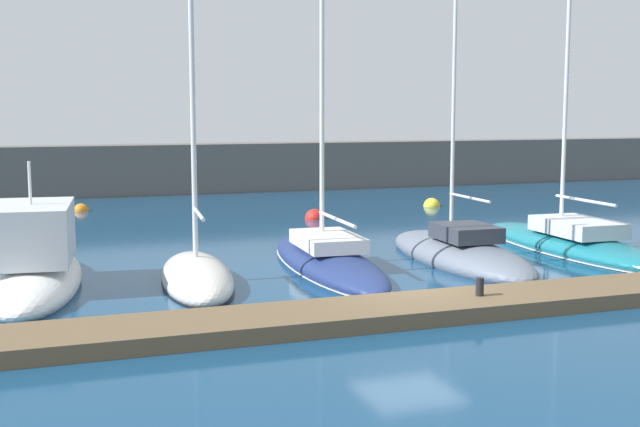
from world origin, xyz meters
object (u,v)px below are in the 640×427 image
(mooring_buoy_yellow, at_px, (432,206))
(sailboat_navy_third, at_px, (327,257))
(mooring_buoy_red, at_px, (315,219))
(motorboat_white_nearest, at_px, (34,264))
(sailboat_ivory_second, at_px, (197,275))
(sailboat_teal_fifth, at_px, (569,239))
(dock_bollard, at_px, (480,287))
(sailboat_slate_fourth, at_px, (459,253))
(mooring_buoy_orange, at_px, (81,211))

(mooring_buoy_yellow, bearing_deg, sailboat_navy_third, -127.98)
(sailboat_navy_third, relative_size, mooring_buoy_red, 20.89)
(motorboat_white_nearest, xyz_separation_m, mooring_buoy_yellow, (19.13, 13.52, -0.66))
(sailboat_ivory_second, relative_size, sailboat_teal_fifth, 0.55)
(sailboat_navy_third, xyz_separation_m, dock_bollard, (1.63, -6.33, 0.26))
(motorboat_white_nearest, relative_size, mooring_buoy_yellow, 10.15)
(sailboat_slate_fourth, relative_size, mooring_buoy_yellow, 19.29)
(sailboat_ivory_second, height_order, sailboat_navy_third, sailboat_navy_third)
(sailboat_ivory_second, distance_m, sailboat_navy_third, 4.40)
(sailboat_ivory_second, bearing_deg, mooring_buoy_yellow, -39.66)
(sailboat_slate_fourth, distance_m, sailboat_teal_fifth, 4.76)
(sailboat_navy_third, bearing_deg, mooring_buoy_yellow, -34.78)
(sailboat_ivory_second, bearing_deg, mooring_buoy_orange, 12.02)
(sailboat_slate_fourth, xyz_separation_m, mooring_buoy_orange, (-10.69, 17.88, -0.29))
(motorboat_white_nearest, height_order, mooring_buoy_orange, motorboat_white_nearest)
(sailboat_slate_fourth, distance_m, mooring_buoy_yellow, 15.26)
(mooring_buoy_orange, bearing_deg, dock_bollard, -71.60)
(motorboat_white_nearest, relative_size, sailboat_navy_third, 0.46)
(mooring_buoy_orange, bearing_deg, mooring_buoy_yellow, -13.14)
(motorboat_white_nearest, bearing_deg, mooring_buoy_yellow, -48.66)
(motorboat_white_nearest, relative_size, sailboat_slate_fourth, 0.53)
(sailboat_ivory_second, xyz_separation_m, sailboat_slate_fourth, (8.66, 0.69, 0.02))
(sailboat_navy_third, relative_size, sailboat_teal_fifth, 0.87)
(sailboat_ivory_second, height_order, mooring_buoy_red, sailboat_ivory_second)
(mooring_buoy_yellow, bearing_deg, motorboat_white_nearest, -144.74)
(sailboat_navy_third, distance_m, mooring_buoy_red, 11.47)
(sailboat_slate_fourth, xyz_separation_m, mooring_buoy_red, (-1.00, 11.33, -0.29))
(mooring_buoy_orange, bearing_deg, sailboat_teal_fifth, -48.16)
(sailboat_teal_fifth, distance_m, mooring_buoy_yellow, 13.35)
(sailboat_navy_third, relative_size, mooring_buoy_yellow, 22.26)
(motorboat_white_nearest, distance_m, sailboat_ivory_second, 4.43)
(motorboat_white_nearest, xyz_separation_m, sailboat_navy_third, (8.54, -0.04, -0.33))
(mooring_buoy_red, relative_size, dock_bollard, 2.04)
(motorboat_white_nearest, xyz_separation_m, mooring_buoy_red, (11.94, 10.92, -0.66))
(sailboat_slate_fourth, height_order, mooring_buoy_red, sailboat_slate_fourth)
(mooring_buoy_orange, xyz_separation_m, mooring_buoy_red, (9.70, -6.55, 0.00))
(mooring_buoy_orange, bearing_deg, sailboat_slate_fourth, -59.12)
(motorboat_white_nearest, bearing_deg, sailboat_teal_fifth, -83.06)
(sailboat_navy_third, distance_m, sailboat_slate_fourth, 4.41)
(sailboat_navy_third, bearing_deg, mooring_buoy_red, -14.02)
(sailboat_ivory_second, height_order, sailboat_slate_fourth, sailboat_slate_fourth)
(motorboat_white_nearest, relative_size, mooring_buoy_orange, 11.89)
(motorboat_white_nearest, height_order, dock_bollard, motorboat_white_nearest)
(mooring_buoy_yellow, bearing_deg, mooring_buoy_orange, 166.86)
(mooring_buoy_yellow, xyz_separation_m, dock_bollard, (-8.96, -19.89, 0.60))
(motorboat_white_nearest, bearing_deg, mooring_buoy_orange, -1.23)
(sailboat_teal_fifth, xyz_separation_m, mooring_buoy_red, (-5.71, 10.65, -0.39))
(motorboat_white_nearest, height_order, mooring_buoy_red, motorboat_white_nearest)
(mooring_buoy_orange, bearing_deg, sailboat_ivory_second, -83.77)
(sailboat_ivory_second, xyz_separation_m, mooring_buoy_yellow, (14.86, 14.63, -0.27))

